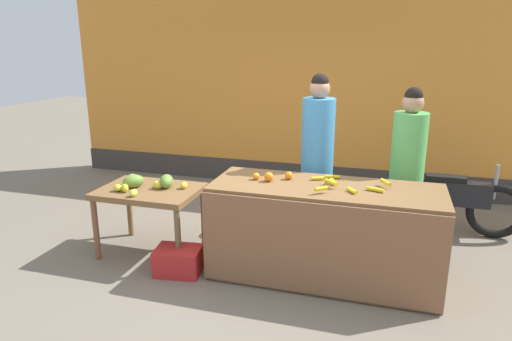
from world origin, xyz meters
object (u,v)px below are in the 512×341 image
(produce_sack, at_px, (243,212))
(parked_motorcycle, at_px, (452,201))
(vendor_woman_green_shirt, at_px, (406,174))
(vendor_woman_blue_shirt, at_px, (317,163))
(produce_crate, at_px, (178,261))

(produce_sack, bearing_deg, parked_motorcycle, 15.56)
(vendor_woman_green_shirt, xyz_separation_m, produce_sack, (-1.80, 0.08, -0.64))
(vendor_woman_green_shirt, distance_m, parked_motorcycle, 1.05)
(vendor_woman_blue_shirt, relative_size, parked_motorcycle, 1.19)
(vendor_woman_blue_shirt, bearing_deg, vendor_woman_green_shirt, 5.19)
(vendor_woman_blue_shirt, bearing_deg, produce_sack, 169.77)
(vendor_woman_blue_shirt, distance_m, produce_sack, 1.14)
(vendor_woman_green_shirt, relative_size, produce_crate, 4.04)
(vendor_woman_blue_shirt, xyz_separation_m, produce_sack, (-0.88, 0.16, -0.71))
(vendor_woman_green_shirt, distance_m, produce_sack, 1.91)
(vendor_woman_blue_shirt, bearing_deg, produce_crate, -139.70)
(vendor_woman_green_shirt, xyz_separation_m, produce_crate, (-2.09, -1.08, -0.77))
(parked_motorcycle, bearing_deg, vendor_woman_green_shirt, -127.63)
(parked_motorcycle, bearing_deg, vendor_woman_blue_shirt, -151.06)
(vendor_woman_blue_shirt, xyz_separation_m, vendor_woman_green_shirt, (0.91, 0.08, -0.06))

